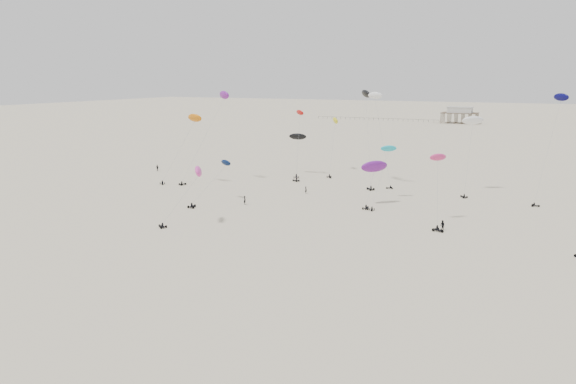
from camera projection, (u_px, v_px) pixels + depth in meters
The scene contains 21 objects.
ground_plane at pixel (421, 155), 202.11m from camera, with size 900.00×900.00×0.00m, color beige.
pavilion_main at pixel (460, 116), 338.12m from camera, with size 21.00×13.00×9.80m.
pier_fence at pixel (376, 119), 360.72m from camera, with size 80.20×0.20×1.50m.
rig_0 at pixel (211, 182), 124.30m from camera, with size 3.98×14.13×13.64m.
rig_2 at pixel (385, 161), 126.19m from camera, with size 4.06×17.49×18.08m.
rig_3 at pixel (334, 131), 164.94m from camera, with size 7.19×18.25×20.14m.
rig_5 at pixel (190, 128), 146.56m from camera, with size 9.59×10.11×18.83m.
rig_6 at pixel (555, 121), 122.95m from camera, with size 5.90×11.90×24.52m.
rig_7 at pixel (297, 145), 160.41m from camera, with size 7.12×10.96×12.81m.
rig_8 at pixel (299, 133), 155.91m from camera, with size 7.21×14.32×20.40m.
rig_9 at pixel (367, 110), 145.86m from camera, with size 9.62×16.68×25.71m.
rig_10 at pixel (438, 188), 105.38m from camera, with size 5.52×12.27×14.61m.
rig_11 at pixel (378, 112), 143.45m from camera, with size 9.59×8.43×24.11m.
rig_12 at pixel (192, 181), 106.25m from camera, with size 6.72×10.42×11.91m.
rig_14 at pixel (374, 170), 122.53m from camera, with size 6.30×10.75×10.49m.
rig_15 at pixel (218, 109), 149.57m from camera, with size 8.41×16.95×25.54m.
rig_16 at pixel (472, 129), 136.04m from camera, with size 5.96×15.06×19.67m.
spectator_0 at pixel (245, 204), 123.10m from camera, with size 0.82×0.56×2.26m, color black.
spectator_1 at pixel (442, 230), 102.51m from camera, with size 1.06×0.62×2.17m, color black.
spectator_2 at pixel (157, 171), 166.86m from camera, with size 1.30×0.70×2.20m, color black.
spectator_3 at pixel (306, 193), 134.86m from camera, with size 0.72×0.49×1.97m, color black.
Camera 1 is at (42.81, -1.89, 27.48)m, focal length 35.00 mm.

